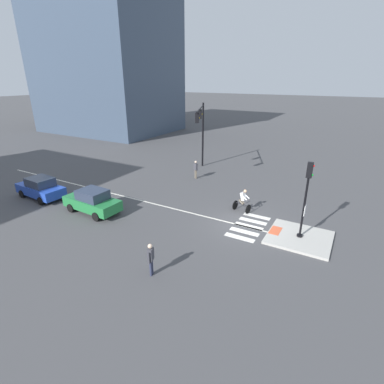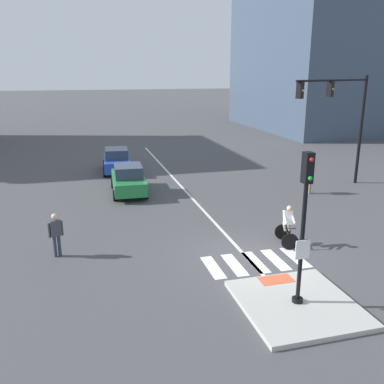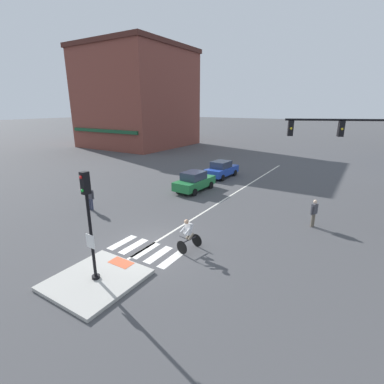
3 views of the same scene
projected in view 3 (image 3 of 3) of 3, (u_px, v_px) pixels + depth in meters
name	position (u px, v px, depth m)	size (l,w,h in m)	color
ground_plane	(150.00, 248.00, 14.25)	(300.00, 300.00, 0.00)	#474749
traffic_island	(96.00, 280.00, 11.50)	(3.26, 3.47, 0.15)	#B2AFA8
tactile_pad_front	(121.00, 263.00, 12.60)	(1.10, 0.60, 0.01)	#DB5B38
signal_pole	(89.00, 217.00, 10.69)	(0.44, 0.38, 4.42)	black
crosswalk_stripe_a	(122.00, 242.00, 14.79)	(0.44, 1.80, 0.01)	silver
crosswalk_stripe_b	(134.00, 246.00, 14.39)	(0.44, 1.80, 0.01)	silver
crosswalk_stripe_c	(146.00, 250.00, 13.98)	(0.44, 1.80, 0.01)	silver
crosswalk_stripe_d	(158.00, 254.00, 13.58)	(0.44, 1.80, 0.01)	silver
crosswalk_stripe_e	(172.00, 259.00, 13.18)	(0.44, 1.80, 0.01)	silver
lane_centre_line	(230.00, 196.00, 22.44)	(0.14, 28.00, 0.01)	silver
traffic_light_mast	(366.00, 152.00, 14.83)	(5.92, 2.66, 6.40)	black
building_corner_left	(138.00, 98.00, 49.08)	(16.01, 16.56, 16.26)	brown
car_green_westbound_far	(194.00, 181.00, 23.59)	(1.97, 4.16, 1.64)	#237A3D
car_blue_westbound_distant	(222.00, 169.00, 28.07)	(2.03, 4.19, 1.64)	#2347B7
cyclist	(188.00, 234.00, 13.73)	(0.87, 1.20, 1.68)	black
pedestrian_at_curb_left	(90.00, 196.00, 19.10)	(0.53, 0.32, 1.67)	#2D334C
pedestrian_waiting_far_side	(314.00, 211.00, 16.44)	(0.35, 0.51, 1.67)	#6B6051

